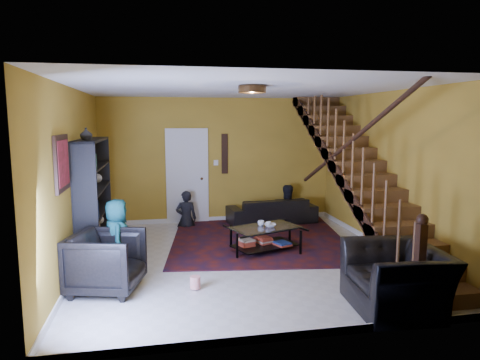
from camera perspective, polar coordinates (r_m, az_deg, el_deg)
The scene contains 21 objects.
floor at distance 7.31m, azimuth 0.16°, elevation -10.40°, with size 5.50×5.50×0.00m, color beige.
room at distance 8.45m, azimuth -10.59°, elevation -7.63°, with size 5.50×5.50×5.50m.
staircase at distance 7.68m, azimuth 15.90°, elevation 0.90°, with size 0.95×5.02×3.18m.
bookshelf at distance 7.60m, azimuth -18.86°, elevation -2.61°, with size 0.35×1.80×2.00m.
door at distance 9.64m, azimuth -7.04°, elevation 0.31°, with size 0.82×0.05×2.05m, color silver.
framed_picture at distance 6.06m, azimuth -22.67°, elevation 2.09°, with size 0.04×0.74×0.74m, color maroon.
wall_hanging at distance 9.68m, azimuth -2.06°, elevation 3.52°, with size 0.14×0.03×0.90m, color black.
ceiling_fixture at distance 6.17m, azimuth 1.62°, elevation 12.01°, with size 0.40×0.40×0.10m, color #3F2814.
rug at distance 8.55m, azimuth 2.37°, elevation -7.58°, with size 3.28×3.75×0.02m, color #49130D.
sofa at distance 9.65m, azimuth 4.25°, elevation -4.10°, with size 1.96×0.76×0.57m, color black.
armchair_left at distance 6.15m, azimuth -17.36°, elevation -10.36°, with size 0.88×0.90×0.82m, color black.
armchair_right at distance 5.70m, azimuth 20.14°, elevation -12.24°, with size 1.19×1.04×0.77m, color black.
person_adult_a at distance 9.42m, azimuth -7.18°, elevation -5.15°, with size 0.45×0.30×1.24m, color black.
person_adult_b at distance 9.81m, azimuth 6.16°, elevation -4.42°, with size 0.63×0.49×1.30m, color black.
person_child at distance 6.57m, azimuth -16.05°, elevation -7.51°, with size 0.57×0.37×1.17m, color #175753.
coffee_table at distance 7.61m, azimuth 3.34°, elevation -7.66°, with size 1.33×1.05×0.45m.
cup_a at distance 7.64m, azimuth 2.82°, elevation -5.76°, with size 0.12×0.12×0.09m, color #999999.
cup_b at distance 7.55m, azimuth 3.81°, elevation -5.93°, with size 0.10×0.10×0.09m, color #999999.
bowl at distance 7.57m, azimuth 4.03°, elevation -6.05°, with size 0.21×0.21×0.05m, color #999999.
vase at distance 6.99m, azimuth -19.84°, elevation 5.79°, with size 0.18×0.18×0.19m, color #999999.
popcorn_bucket at distance 6.06m, azimuth -5.99°, elevation -13.40°, with size 0.14×0.14×0.16m, color red.
Camera 1 is at (-1.33, -6.81, 2.31)m, focal length 32.00 mm.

